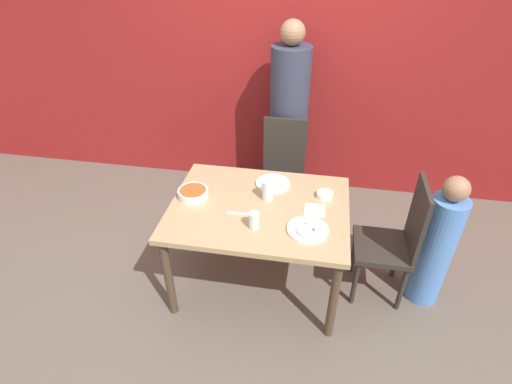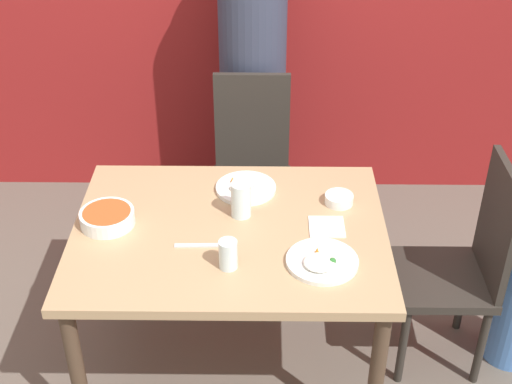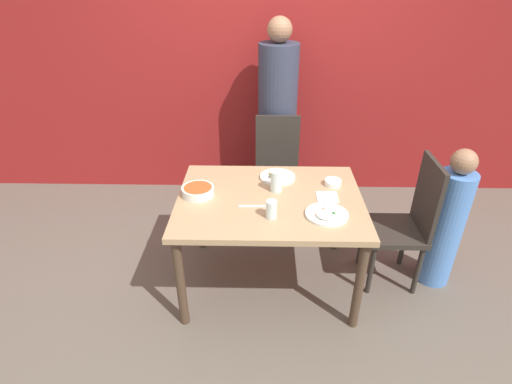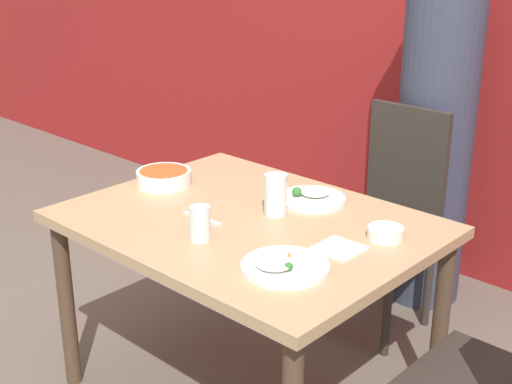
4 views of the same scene
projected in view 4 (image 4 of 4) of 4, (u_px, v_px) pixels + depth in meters
wall_back at (468, 5)px, 3.32m from camera, size 10.00×0.06×2.70m
dining_table at (248, 240)px, 2.54m from camera, size 1.24×0.95×0.73m
chair_adult_spot at (390, 215)px, 3.10m from camera, size 0.40×0.40×0.98m
chair_child_spot at (511, 374)px, 2.01m from camera, size 0.40×0.40×0.98m
person_adult at (435, 136)px, 3.23m from camera, size 0.35×0.35×1.73m
bowl_curry at (164, 177)px, 2.83m from camera, size 0.22×0.22×0.06m
plate_rice_adult at (283, 266)px, 2.13m from camera, size 0.27×0.27×0.04m
plate_rice_child at (311, 197)px, 2.67m from camera, size 0.26×0.26×0.05m
bowl_rice_small at (385, 232)px, 2.35m from camera, size 0.12×0.12×0.04m
glass_water_tall at (276, 195)px, 2.52m from camera, size 0.08×0.08×0.15m
glass_water_short at (200, 223)px, 2.32m from camera, size 0.07×0.07×0.12m
napkin_folded at (339, 248)px, 2.27m from camera, size 0.14×0.14×0.01m
fork_steel at (202, 218)px, 2.51m from camera, size 0.18×0.02×0.01m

